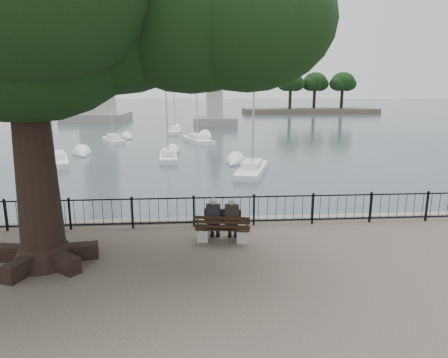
{
  "coord_description": "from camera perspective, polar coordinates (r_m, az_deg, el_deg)",
  "views": [
    {
      "loc": [
        -0.91,
        -10.13,
        4.47
      ],
      "look_at": [
        0.0,
        2.5,
        1.6
      ],
      "focal_mm": 32.0,
      "sensor_mm": 36.0,
      "label": 1
    }
  ],
  "objects": [
    {
      "name": "harbor",
      "position": [
        14.07,
        -0.15,
        -7.92
      ],
      "size": [
        260.0,
        260.0,
        1.2
      ],
      "color": "gray",
      "rests_on": "ground"
    },
    {
      "name": "far_shore",
      "position": [
        93.42,
        12.61,
        11.58
      ],
      "size": [
        30.0,
        8.6,
        9.18
      ],
      "color": "#484139",
      "rests_on": "ground"
    },
    {
      "name": "sailboat_f",
      "position": [
        41.93,
        -3.82,
        5.69
      ],
      "size": [
        3.6,
        6.1,
        11.08
      ],
      "color": "white",
      "rests_on": "ground"
    },
    {
      "name": "sailboat_c",
      "position": [
        26.42,
        4.01,
        1.55
      ],
      "size": [
        3.01,
        5.65,
        11.59
      ],
      "color": "white",
      "rests_on": "ground"
    },
    {
      "name": "lion_monument",
      "position": [
        60.21,
        -1.35,
        9.79
      ],
      "size": [
        6.29,
        6.29,
        9.2
      ],
      "color": "gray",
      "rests_on": "ground"
    },
    {
      "name": "sailboat_a",
      "position": [
        32.47,
        -22.82,
        2.66
      ],
      "size": [
        3.3,
        5.83,
        11.34
      ],
      "color": "white",
      "rests_on": "ground"
    },
    {
      "name": "sailboat_b",
      "position": [
        31.88,
        -7.96,
        3.33
      ],
      "size": [
        1.62,
        4.82,
        9.51
      ],
      "color": "white",
      "rests_on": "ground"
    },
    {
      "name": "lighthouse",
      "position": [
        74.56,
        -18.29,
        18.39
      ],
      "size": [
        10.52,
        10.52,
        32.01
      ],
      "color": "gray",
      "rests_on": "ground"
    },
    {
      "name": "person_left",
      "position": [
        12.0,
        -1.46,
        -5.91
      ],
      "size": [
        0.44,
        0.71,
        1.36
      ],
      "color": "black",
      "rests_on": "ground"
    },
    {
      "name": "bench",
      "position": [
        12.0,
        -0.19,
        -7.58
      ],
      "size": [
        1.68,
        0.74,
        0.86
      ],
      "color": "gray",
      "rests_on": "ground"
    },
    {
      "name": "tree",
      "position": [
        10.88,
        -22.25,
        22.25
      ],
      "size": [
        11.97,
        8.36,
        9.77
      ],
      "color": "black",
      "rests_on": "ground"
    },
    {
      "name": "sailboat_h",
      "position": [
        51.12,
        -7.03,
        6.96
      ],
      "size": [
        1.51,
        5.35,
        12.54
      ],
      "color": "white",
      "rests_on": "ground"
    },
    {
      "name": "person_right",
      "position": [
        11.95,
        1.16,
        -5.99
      ],
      "size": [
        0.44,
        0.71,
        1.36
      ],
      "color": "black",
      "rests_on": "ground"
    },
    {
      "name": "railing",
      "position": [
        13.25,
        0.0,
        -4.39
      ],
      "size": [
        22.06,
        0.06,
        1.0
      ],
      "color": "black",
      "rests_on": "ground"
    },
    {
      "name": "sailboat_e",
      "position": [
        43.6,
        -15.52,
        5.53
      ],
      "size": [
        3.18,
        4.85,
        10.02
      ],
      "color": "white",
      "rests_on": "ground"
    }
  ]
}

